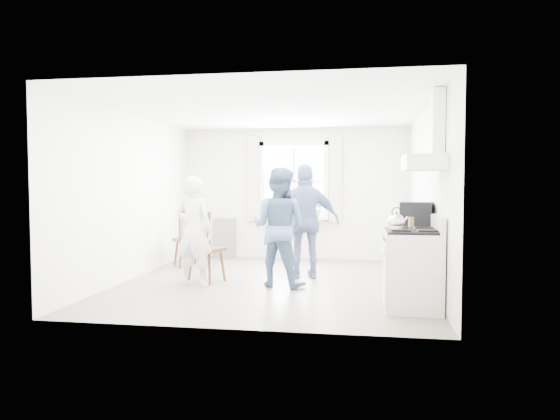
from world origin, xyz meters
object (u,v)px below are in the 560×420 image
Objects in this scene: stereo_stack at (416,216)px; person_right at (306,221)px; person_mid at (279,227)px; low_cabinet at (412,263)px; person_left at (194,231)px; windsor_chair_a at (189,231)px; gas_stove at (412,269)px; windsor_chair_b at (202,239)px.

person_right is at bearing 144.62° from stereo_stack.
person_mid is at bearing 167.42° from stereo_stack.
low_cabinet is at bearing 134.08° from person_right.
person_left reaches higher than low_cabinet.
stereo_stack is 4.16m from windsor_chair_a.
person_left is at bearing 23.43° from person_mid.
gas_stove is 0.70m from low_cabinet.
person_right reaches higher than person_mid.
windsor_chair_b is 0.25m from person_left.
windsor_chair_b is 0.61× the size of person_right.
gas_stove is 4.37m from windsor_chair_a.
stereo_stack reaches higher than windsor_chair_b.
person_mid is at bearing 168.32° from low_cabinet.
person_left reaches higher than gas_stove.
windsor_chair_b is at bearing 14.03° from person_mid.
windsor_chair_a is 0.62× the size of person_mid.
stereo_stack is at bearing -177.35° from person_mid.
person_right reaches higher than windsor_chair_a.
person_left is at bearing -104.09° from windsor_chair_b.
windsor_chair_b is (-2.96, 1.11, 0.18)m from gas_stove.
windsor_chair_a is 2.30m from person_mid.
gas_stove reaches higher than low_cabinet.
gas_stove is 3.16m from person_left.
low_cabinet is at bearing -7.66° from windsor_chair_b.
person_mid is at bearing 54.29° from person_right.
stereo_stack is at bearing -25.55° from windsor_chair_a.
gas_stove is 0.70× the size of person_left.
gas_stove is at bearing -95.68° from low_cabinet.
windsor_chair_a is 1.49m from windsor_chair_b.
stereo_stack is 3.14m from person_left.
low_cabinet is at bearing 138.76° from stereo_stack.
windsor_chair_b is (-3.03, 0.41, 0.22)m from low_cabinet.
windsor_chair_a is at bearing 154.69° from low_cabinet.
person_right is (1.50, 0.67, 0.24)m from windsor_chair_b.
stereo_stack is at bearing 80.03° from gas_stove.
person_left is at bearing -68.39° from windsor_chair_a.
person_left reaches higher than stereo_stack.
person_left is at bearing 175.50° from stereo_stack.
person_right is (0.32, 0.69, 0.04)m from person_mid.
windsor_chair_a is at bearing -21.31° from person_mid.
person_mid reaches higher than gas_stove.
person_right reaches higher than gas_stove.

